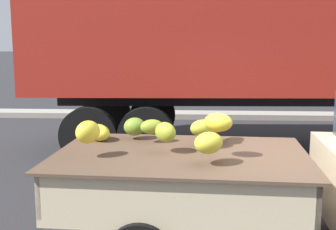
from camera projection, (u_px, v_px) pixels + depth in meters
The scene contains 2 objects.
curb_strip at pixel (232, 115), 13.26m from camera, with size 80.00×0.80×0.16m, color gray.
semi_trailer at pixel (321, 28), 8.96m from camera, with size 12.09×3.07×3.95m.
Camera 1 is at (-1.18, -4.65, 2.25)m, focal length 46.79 mm.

